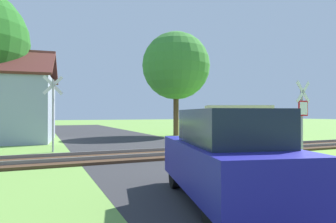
# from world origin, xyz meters

# --- Properties ---
(ground_plane) EXTENTS (160.00, 160.00, 0.00)m
(ground_plane) POSITION_xyz_m (0.00, 0.00, 0.00)
(ground_plane) COLOR #6B9942
(road_asphalt) EXTENTS (7.04, 80.00, 0.01)m
(road_asphalt) POSITION_xyz_m (0.00, 2.00, 0.00)
(road_asphalt) COLOR #2D2D30
(road_asphalt) RESTS_ON ground
(rail_track) EXTENTS (60.00, 2.60, 0.22)m
(rail_track) POSITION_xyz_m (0.00, 6.61, 0.06)
(rail_track) COLOR #422D1E
(rail_track) RESTS_ON ground
(stop_sign_near) EXTENTS (0.87, 0.21, 3.00)m
(stop_sign_near) POSITION_xyz_m (4.68, 4.00, 1.73)
(stop_sign_near) COLOR #9E9EA5
(stop_sign_near) RESTS_ON ground
(crossing_sign_far) EXTENTS (0.88, 0.15, 3.41)m
(crossing_sign_far) POSITION_xyz_m (-4.23, 9.55, 1.97)
(crossing_sign_far) COLOR #9E9EA5
(crossing_sign_far) RESTS_ON ground
(tree_right) EXTENTS (5.27, 5.27, 8.09)m
(tree_right) POSITION_xyz_m (5.01, 16.50, 5.44)
(tree_right) COLOR #513823
(tree_right) RESTS_ON ground
(mail_truck) EXTENTS (5.21, 3.83, 2.24)m
(mail_truck) POSITION_xyz_m (7.08, 11.68, 1.24)
(mail_truck) COLOR beige
(mail_truck) RESTS_ON ground
(parked_car) EXTENTS (2.51, 4.27, 1.78)m
(parked_car) POSITION_xyz_m (-1.57, 0.04, 0.89)
(parked_car) COLOR navy
(parked_car) RESTS_ON ground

